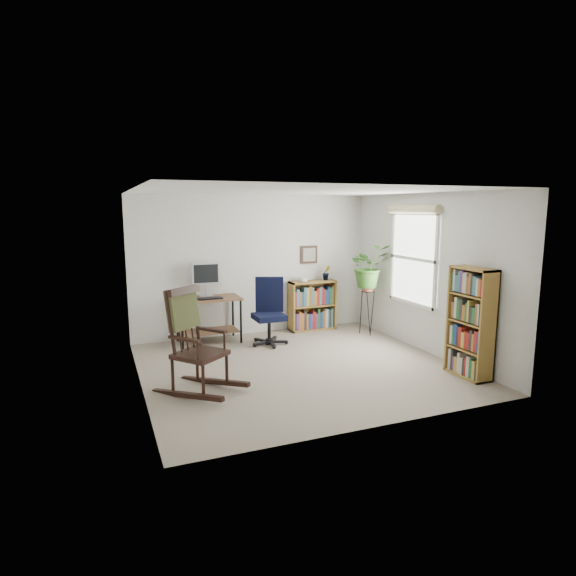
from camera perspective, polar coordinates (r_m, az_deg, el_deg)
name	(u,v)px	position (r m, az deg, el deg)	size (l,w,h in m)	color
floor	(299,367)	(6.78, 1.28, -9.32)	(4.20, 4.00, 0.00)	gray
ceiling	(299,191)	(6.42, 1.36, 11.42)	(4.20, 4.00, 0.00)	silver
wall_back	(254,265)	(8.35, -4.10, 2.70)	(4.20, 0.00, 2.40)	silver
wall_front	(380,311)	(4.75, 10.87, -2.66)	(4.20, 0.00, 2.40)	silver
wall_left	(137,292)	(5.99, -17.48, -0.41)	(0.00, 4.00, 2.40)	silver
wall_right	(427,274)	(7.56, 16.12, 1.64)	(0.00, 4.00, 2.40)	silver
window	(413,259)	(7.75, 14.60, 3.38)	(0.12, 1.20, 1.50)	white
desk	(209,320)	(7.98, -9.37, -3.77)	(1.03, 0.57, 0.74)	brown
monitor	(206,280)	(7.99, -9.71, 1.00)	(0.46, 0.16, 0.56)	silver
keyboard	(210,298)	(7.79, -9.25, -1.21)	(0.40, 0.15, 0.03)	black
office_chair	(269,311)	(7.70, -2.26, -2.79)	(0.60, 0.60, 1.09)	black
rocking_chair	(200,340)	(5.81, -10.42, -6.08)	(0.66, 1.10, 1.28)	black
low_bookshelf	(312,305)	(8.68, 2.90, -2.08)	(0.84, 0.28, 0.89)	olive
tall_bookshelf	(471,323)	(6.66, 20.83, -3.86)	(0.27, 0.63, 1.44)	olive
plant_stand	(367,309)	(8.48, 9.37, -2.47)	(0.25, 0.25, 0.89)	black
spider_plant	(369,245)	(8.32, 9.58, 5.03)	(1.69, 1.88, 1.46)	#356724
potted_plant_small	(326,277)	(8.72, 4.57, 1.29)	(0.13, 0.24, 0.11)	#356724
framed_picture	(309,255)	(8.68, 2.53, 3.97)	(0.32, 0.04, 0.32)	black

